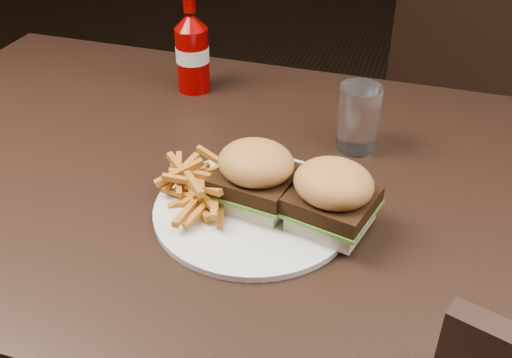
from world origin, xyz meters
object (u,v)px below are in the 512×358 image
(dining_table, at_px, (205,177))
(chair_far, at_px, (488,119))
(ketchup_bottle, at_px, (193,60))
(plate, at_px, (254,210))
(tumbler, at_px, (358,117))

(dining_table, xyz_separation_m, chair_far, (0.48, 0.93, -0.30))
(chair_far, distance_m, ketchup_bottle, 0.99)
(chair_far, distance_m, plate, 1.13)
(dining_table, distance_m, chair_far, 1.09)
(chair_far, distance_m, tumbler, 0.92)
(tumbler, bearing_deg, ketchup_bottle, 160.60)
(plate, xyz_separation_m, tumbler, (0.10, 0.22, 0.05))
(dining_table, relative_size, plate, 4.33)
(ketchup_bottle, relative_size, tumbler, 1.16)
(tumbler, bearing_deg, dining_table, -148.65)
(dining_table, xyz_separation_m, ketchup_bottle, (-0.12, 0.25, 0.08))
(plate, bearing_deg, ketchup_bottle, 124.44)
(plate, relative_size, tumbler, 2.64)
(chair_far, relative_size, plate, 1.69)
(chair_far, relative_size, ketchup_bottle, 3.85)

